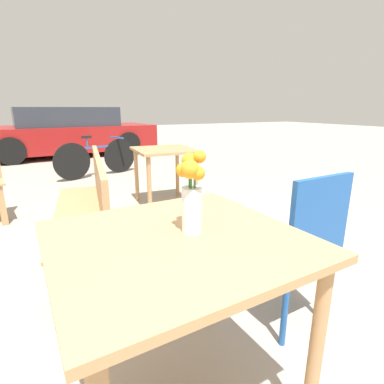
{
  "coord_description": "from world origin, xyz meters",
  "views": [
    {
      "loc": [
        -0.4,
        -0.9,
        1.2
      ],
      "look_at": [
        0.07,
        0.01,
        0.91
      ],
      "focal_mm": 28.0,
      "sensor_mm": 36.0,
      "label": 1
    }
  ],
  "objects_px": {
    "cafe_chair": "(300,241)",
    "table_back": "(164,159)",
    "table_front": "(177,265)",
    "bicycle": "(97,158)",
    "flower_vase": "(192,196)",
    "parked_car": "(67,132)",
    "bench_near": "(90,209)"
  },
  "relations": [
    {
      "from": "table_front",
      "to": "bench_near",
      "type": "height_order",
      "value": "bench_near"
    },
    {
      "from": "cafe_chair",
      "to": "bench_near",
      "type": "distance_m",
      "value": 1.52
    },
    {
      "from": "table_front",
      "to": "flower_vase",
      "type": "distance_m",
      "value": 0.26
    },
    {
      "from": "bicycle",
      "to": "parked_car",
      "type": "relative_size",
      "value": 0.34
    },
    {
      "from": "bench_near",
      "to": "table_back",
      "type": "bearing_deg",
      "value": 46.93
    },
    {
      "from": "table_front",
      "to": "cafe_chair",
      "type": "distance_m",
      "value": 0.8
    },
    {
      "from": "cafe_chair",
      "to": "parked_car",
      "type": "relative_size",
      "value": 0.2
    },
    {
      "from": "table_back",
      "to": "parked_car",
      "type": "bearing_deg",
      "value": 97.34
    },
    {
      "from": "cafe_chair",
      "to": "bicycle",
      "type": "relative_size",
      "value": 0.59
    },
    {
      "from": "table_back",
      "to": "bicycle",
      "type": "xyz_separation_m",
      "value": [
        -0.45,
        2.12,
        -0.26
      ]
    },
    {
      "from": "flower_vase",
      "to": "cafe_chair",
      "type": "xyz_separation_m",
      "value": [
        0.72,
        0.13,
        -0.38
      ]
    },
    {
      "from": "table_front",
      "to": "table_back",
      "type": "distance_m",
      "value": 2.7
    },
    {
      "from": "flower_vase",
      "to": "table_back",
      "type": "height_order",
      "value": "flower_vase"
    },
    {
      "from": "flower_vase",
      "to": "table_back",
      "type": "distance_m",
      "value": 2.69
    },
    {
      "from": "table_front",
      "to": "flower_vase",
      "type": "xyz_separation_m",
      "value": [
        0.06,
        0.01,
        0.25
      ]
    },
    {
      "from": "table_back",
      "to": "parked_car",
      "type": "height_order",
      "value": "parked_car"
    },
    {
      "from": "flower_vase",
      "to": "bench_near",
      "type": "relative_size",
      "value": 0.19
    },
    {
      "from": "bench_near",
      "to": "bicycle",
      "type": "xyz_separation_m",
      "value": [
        0.63,
        3.27,
        -0.12
      ]
    },
    {
      "from": "cafe_chair",
      "to": "table_back",
      "type": "relative_size",
      "value": 1.12
    },
    {
      "from": "bench_near",
      "to": "parked_car",
      "type": "bearing_deg",
      "value": 86.13
    },
    {
      "from": "bench_near",
      "to": "bicycle",
      "type": "height_order",
      "value": "bench_near"
    },
    {
      "from": "cafe_chair",
      "to": "bench_near",
      "type": "xyz_separation_m",
      "value": [
        -0.89,
        1.23,
        -0.06
      ]
    },
    {
      "from": "bicycle",
      "to": "bench_near",
      "type": "bearing_deg",
      "value": -100.95
    },
    {
      "from": "table_back",
      "to": "bicycle",
      "type": "height_order",
      "value": "bicycle"
    },
    {
      "from": "table_front",
      "to": "cafe_chair",
      "type": "relative_size",
      "value": 1.01
    },
    {
      "from": "bicycle",
      "to": "flower_vase",
      "type": "bearing_deg",
      "value": -95.66
    },
    {
      "from": "cafe_chair",
      "to": "table_back",
      "type": "distance_m",
      "value": 2.39
    },
    {
      "from": "table_front",
      "to": "table_back",
      "type": "height_order",
      "value": "table_front"
    },
    {
      "from": "bench_near",
      "to": "bicycle",
      "type": "relative_size",
      "value": 1.04
    },
    {
      "from": "flower_vase",
      "to": "bench_near",
      "type": "distance_m",
      "value": 1.44
    },
    {
      "from": "cafe_chair",
      "to": "parked_car",
      "type": "xyz_separation_m",
      "value": [
        -0.47,
        7.48,
        0.07
      ]
    },
    {
      "from": "flower_vase",
      "to": "parked_car",
      "type": "height_order",
      "value": "parked_car"
    }
  ]
}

